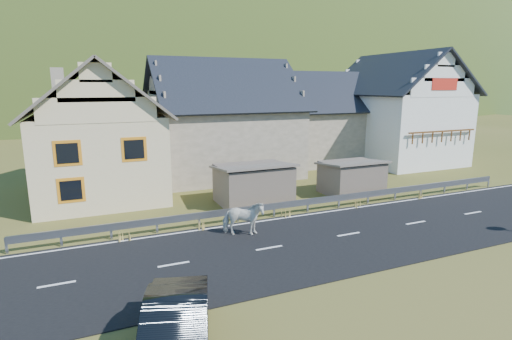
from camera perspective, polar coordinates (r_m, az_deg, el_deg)
name	(u,v)px	position (r m, az deg, el deg)	size (l,w,h in m)	color
ground	(348,235)	(18.94, 13.07, -9.05)	(160.00, 160.00, 0.00)	#464A18
road	(348,235)	(18.93, 13.08, -8.99)	(60.00, 7.00, 0.04)	black
lane_markings	(349,234)	(18.92, 13.08, -8.92)	(60.00, 6.60, 0.01)	silver
guardrail	(308,202)	(21.66, 7.42, -4.57)	(28.10, 0.09, 0.75)	#93969B
shed_left	(253,184)	(23.09, -0.39, -2.05)	(4.30, 3.30, 2.40)	#716256
shed_right	(351,178)	(25.85, 13.47, -1.09)	(3.80, 2.90, 2.20)	#716256
house_cream	(97,125)	(26.28, -21.73, 6.02)	(7.80, 9.80, 8.30)	beige
house_stone_a	(222,113)	(30.79, -4.83, 8.08)	(10.80, 9.80, 8.90)	tan
house_stone_b	(321,113)	(36.92, 9.21, 7.99)	(9.80, 8.80, 8.10)	tan
house_white	(397,104)	(38.12, 19.45, 8.83)	(8.80, 10.80, 9.70)	silver
mountain	(124,144)	(196.62, -18.32, 3.54)	(440.00, 280.00, 260.00)	#1B380E
horse	(243,218)	(18.10, -1.86, -6.93)	(1.88, 0.86, 1.59)	silver
car	(176,331)	(10.79, -11.40, -21.62)	(1.60, 4.59, 1.51)	black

